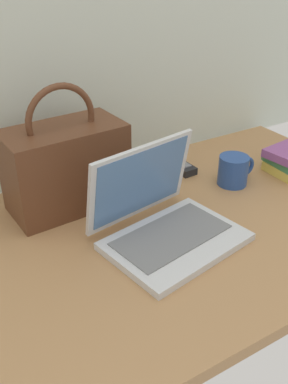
% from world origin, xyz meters
% --- Properties ---
extents(desk, '(1.60, 0.76, 0.03)m').
position_xyz_m(desk, '(0.00, 0.00, 0.01)').
color(desk, '#A87A4C').
rests_on(desk, ground).
extents(laptop, '(0.34, 0.31, 0.22)m').
position_xyz_m(laptop, '(0.08, -0.03, 0.08)').
color(laptop, silver).
rests_on(laptop, desk).
extents(coffee_mug, '(0.12, 0.09, 0.09)m').
position_xyz_m(coffee_mug, '(0.40, 0.09, 0.07)').
color(coffee_mug, '#26478C').
rests_on(coffee_mug, desk).
extents(remote_control_near, '(0.05, 0.16, 0.02)m').
position_xyz_m(remote_control_near, '(0.32, 0.26, 0.04)').
color(remote_control_near, black).
rests_on(remote_control_near, desk).
extents(handbag, '(0.31, 0.18, 0.33)m').
position_xyz_m(handbag, '(-0.05, 0.23, 0.15)').
color(handbag, '#59331E').
rests_on(handbag, desk).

